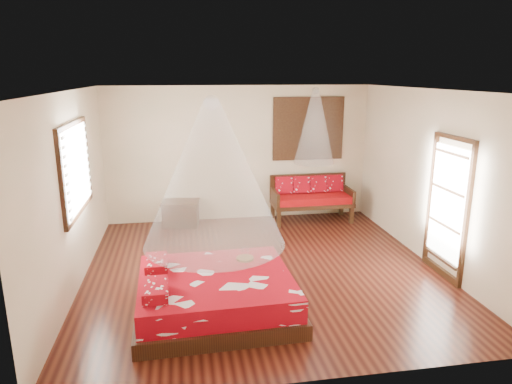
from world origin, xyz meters
TOP-DOWN VIEW (x-y plane):
  - room at (0.00, 0.00)m, footprint 5.54×5.54m
  - bed at (-0.85, -1.18)m, footprint 2.10×1.91m
  - daybed at (1.47, 2.38)m, footprint 1.67×0.74m
  - storage_chest at (-1.26, 2.45)m, footprint 0.81×0.64m
  - shutter_panel at (1.47, 2.72)m, footprint 1.52×0.06m
  - window_left at (-2.71, 0.20)m, footprint 0.10×1.74m
  - glazed_door at (2.72, -0.60)m, footprint 0.08×1.02m
  - wine_tray at (-0.38, -0.70)m, footprint 0.25×0.25m
  - mosquito_net_main at (-0.83, -1.18)m, footprint 1.77×1.77m
  - mosquito_net_daybed at (1.47, 2.25)m, footprint 0.81×0.81m

SIDE VIEW (x-z plane):
  - bed at x=-0.85m, z-range -0.07..0.57m
  - storage_chest at x=-1.26m, z-range 0.00..0.51m
  - daybed at x=1.47m, z-range 0.05..0.99m
  - wine_tray at x=-0.38m, z-range 0.45..0.65m
  - glazed_door at x=2.72m, z-range -0.01..2.15m
  - room at x=0.00m, z-range -0.02..2.82m
  - window_left at x=-2.71m, z-range 1.03..2.37m
  - mosquito_net_main at x=-0.83m, z-range 0.95..2.75m
  - shutter_panel at x=1.47m, z-range 1.24..2.56m
  - mosquito_net_daybed at x=1.47m, z-range 1.25..2.75m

